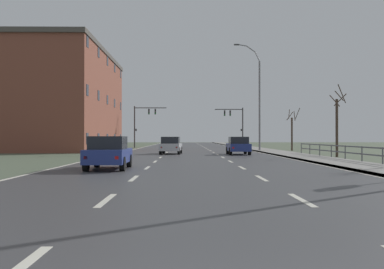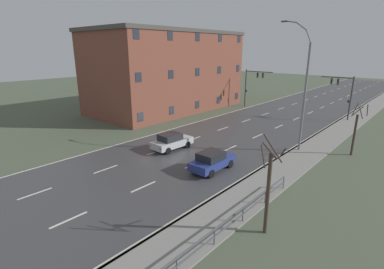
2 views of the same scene
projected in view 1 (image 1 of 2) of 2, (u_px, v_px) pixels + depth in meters
The scene contains 13 objects.
ground_plane at pixel (190, 151), 50.76m from camera, with size 160.00×160.00×0.12m.
road_asphalt_strip at pixel (189, 148), 62.75m from camera, with size 14.00×120.00×0.03m.
sidewalk_right at pixel (246, 147), 62.88m from camera, with size 3.00×120.00×0.12m.
guardrail at pixel (372, 152), 23.57m from camera, with size 0.07×28.87×1.00m.
street_lamp_midground at pixel (258, 99), 46.44m from camera, with size 2.89×0.24×11.72m.
traffic_signal_right at pixel (236, 120), 62.46m from camera, with size 4.17×0.36×5.87m.
traffic_signal_left at pixel (142, 119), 62.05m from camera, with size 4.73×0.36×6.07m.
car_far_right at pixel (171, 145), 38.67m from camera, with size 2.01×4.19×1.57m.
car_near_left at pixel (109, 152), 20.12m from camera, with size 1.89×4.13×1.57m.
car_mid_centre at pixel (238, 145), 37.34m from camera, with size 1.84×4.10×1.57m.
brick_building at pixel (57, 101), 52.06m from camera, with size 12.46×24.11×11.95m.
bare_tree_mid at pixel (337, 124), 32.78m from camera, with size 1.35×1.52×5.55m.
bare_tree_far at pixel (292, 131), 48.53m from camera, with size 1.35×1.37×4.84m.
Camera 1 is at (-0.43, -2.77, 1.52)m, focal length 39.94 mm.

